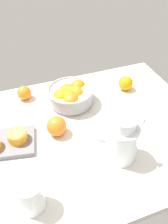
% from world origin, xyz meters
% --- Properties ---
extents(ground_plane, '(1.12, 0.81, 0.03)m').
position_xyz_m(ground_plane, '(0.00, 0.00, -0.01)').
color(ground_plane, silver).
extents(fruit_bowl, '(0.21, 0.21, 0.10)m').
position_xyz_m(fruit_bowl, '(0.04, 0.19, 0.05)').
color(fruit_bowl, '#99999E').
rests_on(fruit_bowl, ground_plane).
extents(juice_pitcher, '(0.15, 0.13, 0.20)m').
position_xyz_m(juice_pitcher, '(0.11, -0.17, 0.07)').
color(juice_pitcher, white).
rests_on(juice_pitcher, ground_plane).
extents(juice_glass, '(0.09, 0.09, 0.12)m').
position_xyz_m(juice_glass, '(-0.24, -0.25, 0.05)').
color(juice_glass, white).
rests_on(juice_glass, ground_plane).
extents(cutting_board, '(0.29, 0.20, 0.02)m').
position_xyz_m(cutting_board, '(-0.30, 0.04, 0.01)').
color(cutting_board, slate).
rests_on(cutting_board, ground_plane).
extents(orange_half_0, '(0.08, 0.08, 0.04)m').
position_xyz_m(orange_half_0, '(-0.24, 0.03, 0.04)').
color(orange_half_0, orange).
rests_on(orange_half_0, cutting_board).
extents(loose_orange_0, '(0.07, 0.07, 0.07)m').
position_xyz_m(loose_orange_0, '(0.33, 0.21, 0.04)').
color(loose_orange_0, orange).
rests_on(loose_orange_0, ground_plane).
extents(loose_orange_1, '(0.07, 0.07, 0.07)m').
position_xyz_m(loose_orange_1, '(-0.16, 0.31, 0.03)').
color(loose_orange_1, orange).
rests_on(loose_orange_1, ground_plane).
extents(loose_orange_2, '(0.08, 0.08, 0.08)m').
position_xyz_m(loose_orange_2, '(-0.08, 0.03, 0.04)').
color(loose_orange_2, orange).
rests_on(loose_orange_2, ground_plane).
extents(herb_sprig_0, '(0.08, 0.04, 0.01)m').
position_xyz_m(herb_sprig_0, '(0.43, 0.27, 0.00)').
color(herb_sprig_0, '#51803D').
rests_on(herb_sprig_0, ground_plane).
extents(herb_sprig_1, '(0.07, 0.01, 0.01)m').
position_xyz_m(herb_sprig_1, '(0.50, 0.17, 0.00)').
color(herb_sprig_1, '#3E8631').
rests_on(herb_sprig_1, ground_plane).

